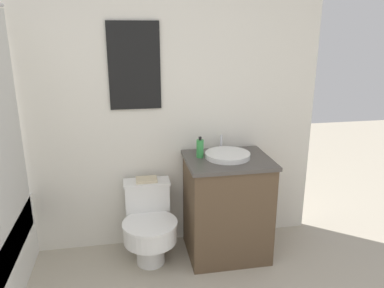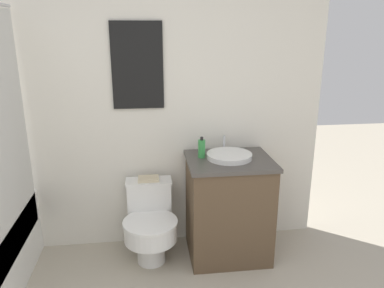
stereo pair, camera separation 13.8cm
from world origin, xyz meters
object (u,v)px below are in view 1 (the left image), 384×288
sink (227,155)px  book_on_tank (147,180)px  toilet (149,224)px  soap_bottle (200,148)px

sink → book_on_tank: 0.69m
toilet → book_on_tank: 0.35m
sink → soap_bottle: bearing=167.9°
sink → soap_bottle: soap_bottle is taller
toilet → soap_bottle: size_ratio=3.75×
sink → book_on_tank: sink is taller
toilet → sink: size_ratio=1.61×
soap_bottle → sink: bearing=-12.1°
toilet → book_on_tank: book_on_tank is taller
book_on_tank → sink: bearing=-12.3°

